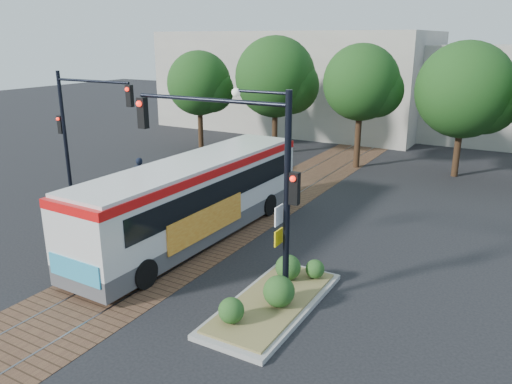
{
  "coord_description": "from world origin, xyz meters",
  "views": [
    {
      "loc": [
        10.78,
        -12.43,
        7.47
      ],
      "look_at": [
        1.34,
        4.07,
        1.6
      ],
      "focal_mm": 35.0,
      "sensor_mm": 36.0,
      "label": 1
    }
  ],
  "objects_px": {
    "city_bus": "(196,195)",
    "signal_pole_left": "(79,117)",
    "signal_pole_main": "(248,162)",
    "traffic_island": "(275,295)",
    "officer": "(140,177)",
    "parked_car": "(246,159)"
  },
  "relations": [
    {
      "from": "signal_pole_main",
      "to": "parked_car",
      "type": "bearing_deg",
      "value": 121.21
    },
    {
      "from": "signal_pole_main",
      "to": "signal_pole_left",
      "type": "height_order",
      "value": "signal_pole_main"
    },
    {
      "from": "city_bus",
      "to": "signal_pole_main",
      "type": "xyz_separation_m",
      "value": [
        4.11,
        -3.04,
        2.43
      ]
    },
    {
      "from": "signal_pole_main",
      "to": "signal_pole_left",
      "type": "relative_size",
      "value": 1.0
    },
    {
      "from": "traffic_island",
      "to": "city_bus",
      "type": "bearing_deg",
      "value": 148.27
    },
    {
      "from": "signal_pole_main",
      "to": "parked_car",
      "type": "distance_m",
      "value": 15.7
    },
    {
      "from": "signal_pole_main",
      "to": "signal_pole_left",
      "type": "distance_m",
      "value": 13.14
    },
    {
      "from": "city_bus",
      "to": "parked_car",
      "type": "xyz_separation_m",
      "value": [
        -3.82,
        10.04,
        -1.12
      ]
    },
    {
      "from": "city_bus",
      "to": "signal_pole_left",
      "type": "relative_size",
      "value": 1.94
    },
    {
      "from": "signal_pole_left",
      "to": "city_bus",
      "type": "bearing_deg",
      "value": -12.24
    },
    {
      "from": "officer",
      "to": "traffic_island",
      "type": "bearing_deg",
      "value": 121.17
    },
    {
      "from": "officer",
      "to": "city_bus",
      "type": "bearing_deg",
      "value": 123.1
    },
    {
      "from": "traffic_island",
      "to": "officer",
      "type": "relative_size",
      "value": 2.66
    },
    {
      "from": "city_bus",
      "to": "officer",
      "type": "bearing_deg",
      "value": 153.46
    },
    {
      "from": "city_bus",
      "to": "signal_pole_left",
      "type": "bearing_deg",
      "value": 168.99
    },
    {
      "from": "signal_pole_left",
      "to": "parked_car",
      "type": "bearing_deg",
      "value": 62.51
    },
    {
      "from": "city_bus",
      "to": "officer",
      "type": "xyz_separation_m",
      "value": [
        -5.59,
        2.94,
        -0.75
      ]
    },
    {
      "from": "city_bus",
      "to": "parked_car",
      "type": "relative_size",
      "value": 2.79
    },
    {
      "from": "traffic_island",
      "to": "signal_pole_left",
      "type": "bearing_deg",
      "value": 159.64
    },
    {
      "from": "officer",
      "to": "signal_pole_left",
      "type": "bearing_deg",
      "value": -4.08
    },
    {
      "from": "city_bus",
      "to": "officer",
      "type": "height_order",
      "value": "city_bus"
    },
    {
      "from": "signal_pole_main",
      "to": "city_bus",
      "type": "bearing_deg",
      "value": 143.47
    }
  ]
}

